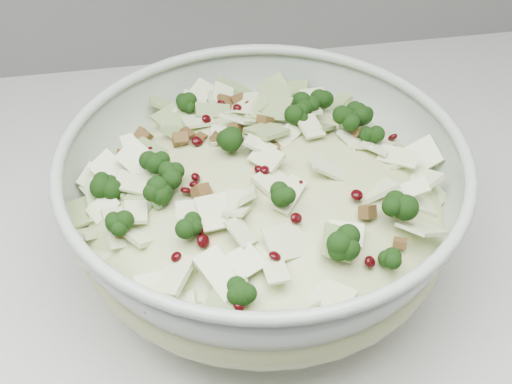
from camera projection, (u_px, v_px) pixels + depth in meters
mixing_bowl at (263, 210)px, 0.62m from camera, size 0.34×0.34×0.14m
salad at (263, 191)px, 0.61m from camera, size 0.34×0.34×0.14m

